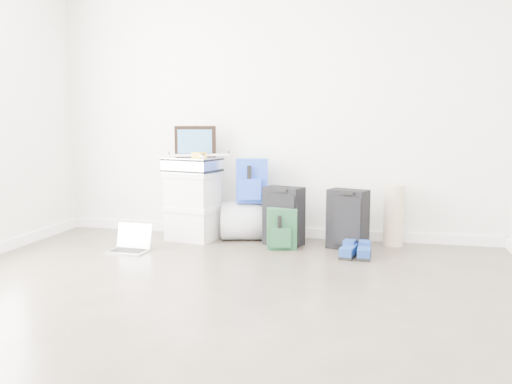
% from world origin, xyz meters
% --- Properties ---
extents(ground, '(5.00, 5.00, 0.00)m').
position_xyz_m(ground, '(0.00, 0.00, 0.00)').
color(ground, '#3B322B').
rests_on(ground, ground).
extents(room_envelope, '(4.52, 5.02, 2.71)m').
position_xyz_m(room_envelope, '(0.00, 0.02, 1.72)').
color(room_envelope, silver).
rests_on(room_envelope, ground).
extents(boxes_stack, '(0.54, 0.47, 0.68)m').
position_xyz_m(boxes_stack, '(-0.74, 2.17, 0.34)').
color(boxes_stack, silver).
rests_on(boxes_stack, ground).
extents(briefcase, '(0.57, 0.47, 0.14)m').
position_xyz_m(briefcase, '(-0.74, 2.17, 0.75)').
color(briefcase, '#B2B2B7').
rests_on(briefcase, boxes_stack).
extents(painting, '(0.40, 0.14, 0.31)m').
position_xyz_m(painting, '(-0.74, 2.26, 0.98)').
color(painting, black).
rests_on(painting, briefcase).
extents(drone, '(0.55, 0.55, 0.05)m').
position_xyz_m(drone, '(-0.66, 2.15, 0.85)').
color(drone, gold).
rests_on(drone, briefcase).
extents(duffel_bag, '(0.68, 0.51, 0.38)m').
position_xyz_m(duffel_bag, '(-0.17, 2.29, 0.19)').
color(duffel_bag, gray).
rests_on(duffel_bag, ground).
extents(blue_backpack, '(0.34, 0.27, 0.43)m').
position_xyz_m(blue_backpack, '(-0.17, 2.26, 0.59)').
color(blue_backpack, '#193BA7').
rests_on(blue_backpack, duffel_bag).
extents(large_suitcase, '(0.41, 0.33, 0.56)m').
position_xyz_m(large_suitcase, '(0.18, 2.13, 0.28)').
color(large_suitcase, black).
rests_on(large_suitcase, ground).
extents(green_backpack, '(0.30, 0.25, 0.38)m').
position_xyz_m(green_backpack, '(0.19, 1.97, 0.18)').
color(green_backpack, '#133521').
rests_on(green_backpack, ground).
extents(carry_on, '(0.40, 0.33, 0.55)m').
position_xyz_m(carry_on, '(0.78, 2.10, 0.28)').
color(carry_on, black).
rests_on(carry_on, ground).
extents(shoes, '(0.27, 0.31, 0.10)m').
position_xyz_m(shoes, '(0.88, 1.80, 0.05)').
color(shoes, black).
rests_on(shoes, ground).
extents(rolled_rug, '(0.19, 0.19, 0.58)m').
position_xyz_m(rolled_rug, '(1.20, 2.34, 0.29)').
color(rolled_rug, tan).
rests_on(rolled_rug, ground).
extents(laptop, '(0.35, 0.26, 0.24)m').
position_xyz_m(laptop, '(-1.14, 1.58, 0.06)').
color(laptop, silver).
rests_on(laptop, ground).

